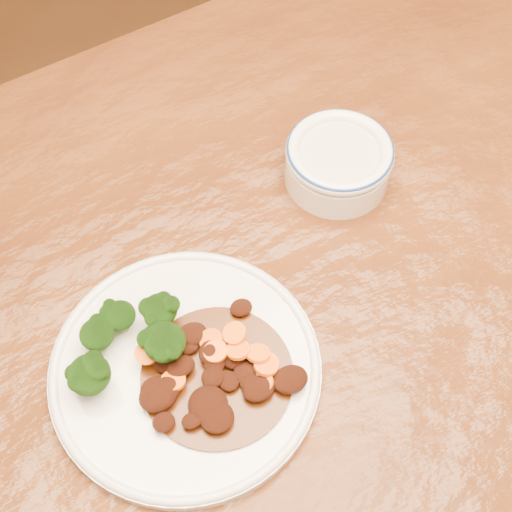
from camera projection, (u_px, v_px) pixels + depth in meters
name	position (u px, v px, depth m)	size (l,w,h in m)	color
ground	(295.00, 446.00, 1.46)	(4.00, 4.00, 0.00)	#4B2612
dining_table	(320.00, 283.00, 0.89)	(1.59, 1.07, 0.75)	#5A2D0F
dinner_plate	(185.00, 368.00, 0.74)	(0.28, 0.28, 0.02)	white
broccoli_florets	(128.00, 340.00, 0.72)	(0.13, 0.09, 0.05)	#66924B
mince_stew	(210.00, 378.00, 0.72)	(0.16, 0.16, 0.03)	#4F2308
dip_bowl	(338.00, 161.00, 0.85)	(0.13, 0.13, 0.06)	white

